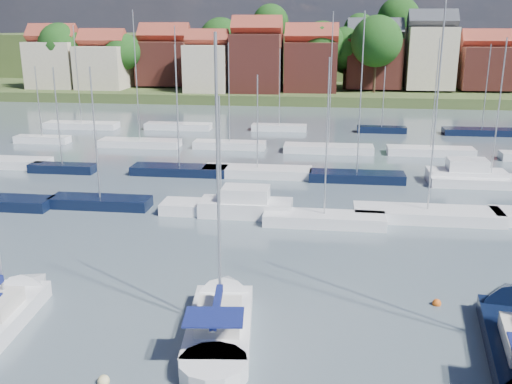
# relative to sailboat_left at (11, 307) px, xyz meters

# --- Properties ---
(ground) EXTENTS (260.00, 260.00, 0.00)m
(ground) POSITION_rel_sailboat_left_xyz_m (14.76, 36.84, -0.37)
(ground) COLOR #46555F
(ground) RESTS_ON ground
(sailboat_left) EXTENTS (3.20, 9.58, 12.90)m
(sailboat_left) POSITION_rel_sailboat_left_xyz_m (0.00, 0.00, 0.00)
(sailboat_left) COLOR white
(sailboat_left) RESTS_ON ground
(sailboat_centre) EXTENTS (4.06, 11.15, 14.85)m
(sailboat_centre) POSITION_rel_sailboat_left_xyz_m (10.65, 0.57, -0.01)
(sailboat_centre) COLOR white
(sailboat_centre) RESTS_ON ground
(buoy_c) EXTENTS (0.50, 0.50, 0.50)m
(buoy_c) POSITION_rel_sailboat_left_xyz_m (6.83, -5.01, -0.37)
(buoy_c) COLOR beige
(buoy_c) RESTS_ON ground
(buoy_e) EXTENTS (0.45, 0.45, 0.45)m
(buoy_e) POSITION_rel_sailboat_left_xyz_m (21.37, 3.65, -0.37)
(buoy_e) COLOR #D85914
(buoy_e) RESTS_ON ground
(marina_field) EXTENTS (79.62, 41.41, 15.93)m
(marina_field) POSITION_rel_sailboat_left_xyz_m (16.67, 31.99, 0.07)
(marina_field) COLOR white
(marina_field) RESTS_ON ground
(far_shore_town) EXTENTS (212.46, 90.00, 22.27)m
(far_shore_town) POSITION_rel_sailboat_left_xyz_m (16.99, 129.50, 4.24)
(far_shore_town) COLOR #48582C
(far_shore_town) RESTS_ON ground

